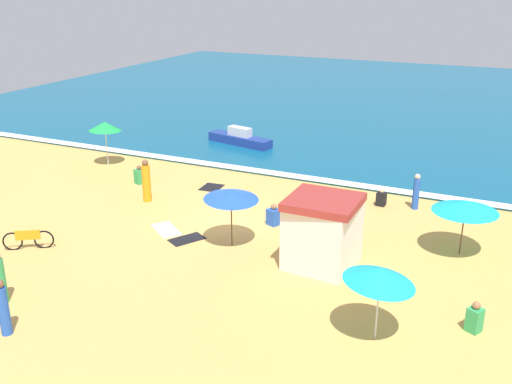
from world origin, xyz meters
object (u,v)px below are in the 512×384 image
beachgoer_7 (416,192)px  beachgoer_1 (0,278)px  beach_umbrella_1 (105,126)px  beachgoer_2 (274,216)px  beach_umbrella_5 (380,276)px  beachgoer_9 (139,176)px  lifeguard_cabana (322,232)px  parked_bicycle (28,239)px  beachgoer_5 (3,308)px  beach_umbrella_4 (465,206)px  beach_umbrella_3 (231,195)px  beachgoer_4 (475,318)px  beachgoer_8 (381,198)px  beachgoer_0 (146,182)px  small_boat_0 (240,138)px

beachgoer_7 → beachgoer_1: bearing=-127.3°
beach_umbrella_1 → beachgoer_2: (11.10, -3.62, -1.73)m
beach_umbrella_5 → beachgoer_1: beach_umbrella_5 is taller
beachgoer_9 → beachgoer_1: bearing=-76.1°
beach_umbrella_1 → beachgoer_7: 16.00m
beachgoer_2 → beachgoer_9: beachgoer_9 is taller
lifeguard_cabana → parked_bicycle: bearing=-162.0°
beachgoer_5 → beach_umbrella_4: bearing=44.3°
beach_umbrella_1 → beach_umbrella_3: beach_umbrella_1 is taller
beachgoer_1 → beachgoer_4: beachgoer_1 is taller
beach_umbrella_4 → beachgoer_8: size_ratio=2.92×
beachgoer_8 → beachgoer_0: bearing=-158.1°
beachgoer_2 → beachgoer_7: (4.84, 4.13, 0.38)m
parked_bicycle → beachgoer_4: beachgoer_4 is taller
beachgoer_9 → small_boat_0: (1.40, 8.08, 0.06)m
beach_umbrella_5 → parked_bicycle: size_ratio=1.64×
parked_bicycle → beachgoer_5: 5.64m
beachgoer_0 → beachgoer_9: beachgoer_0 is taller
beachgoer_7 → beachgoer_8: bearing=-171.1°
beachgoer_8 → beachgoer_9: bearing=-169.8°
beachgoer_0 → beachgoer_8: beachgoer_0 is taller
beach_umbrella_5 → parked_bicycle: bearing=178.9°
beachgoer_5 → beachgoer_7: 16.70m
beachgoer_0 → beachgoer_7: beachgoer_0 is taller
beach_umbrella_1 → beachgoer_1: bearing=-64.8°
beachgoer_5 → beachgoer_1: bearing=139.7°
beach_umbrella_1 → beachgoer_0: bearing=-35.6°
lifeguard_cabana → beachgoer_7: size_ratio=1.57×
beach_umbrella_5 → beachgoer_1: 11.26m
beach_umbrella_5 → small_boat_0: bearing=127.0°
beachgoer_5 → small_boat_0: size_ratio=0.40×
lifeguard_cabana → small_boat_0: size_ratio=0.58×
lifeguard_cabana → beachgoer_1: 10.31m
beachgoer_7 → beachgoer_9: (-12.68, -2.24, -0.37)m
beachgoer_7 → beachgoer_8: size_ratio=1.96×
beachgoer_9 → beachgoer_4: bearing=-22.1°
parked_bicycle → beachgoer_0: size_ratio=0.81×
beach_umbrella_3 → beachgoer_1: size_ratio=1.57×
lifeguard_cabana → beach_umbrella_4: lifeguard_cabana is taller
beach_umbrella_3 → beachgoer_1: beach_umbrella_3 is taller
beach_umbrella_5 → parked_bicycle: (-12.92, 0.24, -1.55)m
beach_umbrella_4 → beachgoer_9: (-14.97, 1.50, -1.45)m
beachgoer_5 → beach_umbrella_3: bearing=68.4°
lifeguard_cabana → beachgoer_9: lifeguard_cabana is taller
beach_umbrella_5 → beachgoer_8: bearing=102.7°
beachgoer_1 → small_boat_0: beachgoer_1 is taller
beachgoer_9 → lifeguard_cabana: bearing=-22.5°
beachgoer_1 → beach_umbrella_1: bearing=115.2°
parked_bicycle → beachgoer_8: beachgoer_8 is taller
beachgoer_2 → beachgoer_4: beachgoer_4 is taller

